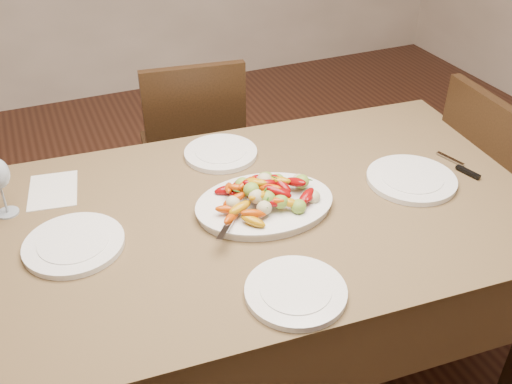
{
  "coord_description": "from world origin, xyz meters",
  "views": [
    {
      "loc": [
        -0.78,
        -1.06,
        1.79
      ],
      "look_at": [
        -0.22,
        0.25,
        0.82
      ],
      "focal_mm": 40.0,
      "sensor_mm": 36.0,
      "label": 1
    }
  ],
  "objects": [
    {
      "name": "roasted_vegetables",
      "position": [
        -0.2,
        0.24,
        0.83
      ],
      "size": [
        0.36,
        0.26,
        0.09
      ],
      "primitive_type": null,
      "rotation": [
        0.0,
        0.0,
        -0.07
      ],
      "color": "#770506",
      "rests_on": "serving_platter"
    },
    {
      "name": "plate_far",
      "position": [
        -0.21,
        0.59,
        0.77
      ],
      "size": [
        0.26,
        0.26,
        0.02
      ],
      "primitive_type": "cylinder",
      "color": "white",
      "rests_on": "dining_table"
    },
    {
      "name": "dining_table",
      "position": [
        -0.22,
        0.25,
        0.38
      ],
      "size": [
        1.91,
        1.17,
        0.76
      ],
      "primitive_type": "cube",
      "rotation": [
        0.0,
        0.0,
        -0.07
      ],
      "color": "brown",
      "rests_on": "ground"
    },
    {
      "name": "plate_near",
      "position": [
        -0.28,
        -0.13,
        0.77
      ],
      "size": [
        0.26,
        0.26,
        0.02
      ],
      "primitive_type": "cylinder",
      "color": "white",
      "rests_on": "dining_table"
    },
    {
      "name": "serving_spoon",
      "position": [
        -0.27,
        0.2,
        0.81
      ],
      "size": [
        0.26,
        0.22,
        0.03
      ],
      "primitive_type": null,
      "rotation": [
        0.0,
        0.0,
        -0.66
      ],
      "color": "#9EA0A8",
      "rests_on": "serving_platter"
    },
    {
      "name": "serving_platter",
      "position": [
        -0.2,
        0.24,
        0.77
      ],
      "size": [
        0.44,
        0.34,
        0.02
      ],
      "primitive_type": "ellipsoid",
      "rotation": [
        0.0,
        0.0,
        -0.07
      ],
      "color": "white",
      "rests_on": "dining_table"
    },
    {
      "name": "plate_left",
      "position": [
        -0.77,
        0.28,
        0.77
      ],
      "size": [
        0.28,
        0.28,
        0.02
      ],
      "primitive_type": "cylinder",
      "color": "white",
      "rests_on": "dining_table"
    },
    {
      "name": "table_knife",
      "position": [
        0.52,
        0.2,
        0.76
      ],
      "size": [
        0.07,
        0.2,
        0.01
      ],
      "primitive_type": null,
      "rotation": [
        0.0,
        0.0,
        0.25
      ],
      "color": "#9EA0A8",
      "rests_on": "dining_table"
    },
    {
      "name": "plate_right",
      "position": [
        0.31,
        0.19,
        0.77
      ],
      "size": [
        0.29,
        0.29,
        0.02
      ],
      "primitive_type": "cylinder",
      "color": "white",
      "rests_on": "dining_table"
    },
    {
      "name": "chair_right",
      "position": [
        0.88,
        0.29,
        0.47
      ],
      "size": [
        0.46,
        0.46,
        0.95
      ],
      "primitive_type": null,
      "rotation": [
        0.0,
        0.0,
        1.48
      ],
      "color": "black",
      "rests_on": "ground"
    },
    {
      "name": "chair_far",
      "position": [
        -0.16,
        1.16,
        0.47
      ],
      "size": [
        0.47,
        0.47,
        0.95
      ],
      "primitive_type": null,
      "rotation": [
        0.0,
        0.0,
        3.02
      ],
      "color": "black",
      "rests_on": "ground"
    },
    {
      "name": "menu_card",
      "position": [
        -0.79,
        0.6,
        0.76
      ],
      "size": [
        0.18,
        0.23,
        0.0
      ],
      "primitive_type": "cube",
      "rotation": [
        0.0,
        0.0,
        -0.15
      ],
      "color": "silver",
      "rests_on": "dining_table"
    },
    {
      "name": "wine_glass",
      "position": [
        -0.93,
        0.52,
        0.86
      ],
      "size": [
        0.08,
        0.08,
        0.2
      ],
      "primitive_type": null,
      "color": "#8C99A5",
      "rests_on": "dining_table"
    }
  ]
}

